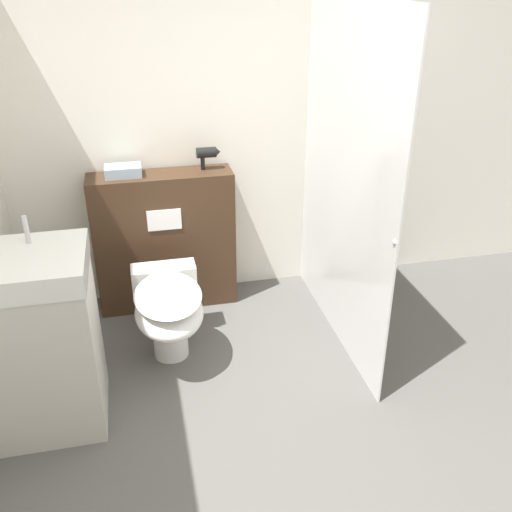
# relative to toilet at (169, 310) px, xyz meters

# --- Properties ---
(ground_plane) EXTENTS (12.00, 12.00, 0.00)m
(ground_plane) POSITION_rel_toilet_xyz_m (0.46, -1.14, -0.35)
(ground_plane) COLOR #565451
(wall_back) EXTENTS (8.00, 0.06, 2.50)m
(wall_back) POSITION_rel_toilet_xyz_m (0.46, 0.86, 0.90)
(wall_back) COLOR silver
(wall_back) RESTS_ON ground_plane
(partition_panel) EXTENTS (0.94, 0.26, 0.96)m
(partition_panel) POSITION_rel_toilet_xyz_m (0.04, 0.68, 0.13)
(partition_panel) COLOR #3D2819
(partition_panel) RESTS_ON ground_plane
(shower_glass) EXTENTS (0.04, 1.49, 2.03)m
(shower_glass) POSITION_rel_toilet_xyz_m (1.08, 0.08, 0.67)
(shower_glass) COLOR silver
(shower_glass) RESTS_ON ground_plane
(toilet) EXTENTS (0.40, 0.70, 0.50)m
(toilet) POSITION_rel_toilet_xyz_m (0.00, 0.00, 0.00)
(toilet) COLOR white
(toilet) RESTS_ON ground_plane
(sink_vanity) EXTENTS (0.54, 0.52, 1.11)m
(sink_vanity) POSITION_rel_toilet_xyz_m (-0.65, -0.38, 0.14)
(sink_vanity) COLOR beige
(sink_vanity) RESTS_ON ground_plane
(hair_drier) EXTENTS (0.16, 0.07, 0.15)m
(hair_drier) POSITION_rel_toilet_xyz_m (0.36, 0.70, 0.72)
(hair_drier) COLOR black
(hair_drier) RESTS_ON partition_panel
(folded_towel) EXTENTS (0.23, 0.15, 0.07)m
(folded_towel) POSITION_rel_toilet_xyz_m (-0.18, 0.69, 0.65)
(folded_towel) COLOR #8C9EAD
(folded_towel) RESTS_ON partition_panel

